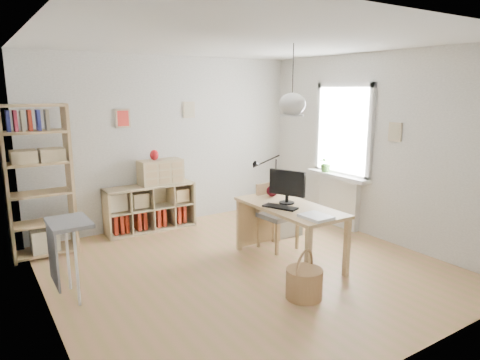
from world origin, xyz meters
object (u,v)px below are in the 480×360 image
cube_shelf (148,211)px  chair (275,211)px  storage_chest (281,223)px  tall_bookshelf (38,175)px  monitor (287,185)px  drawer_chest (161,172)px  desk (289,213)px

cube_shelf → chair: bearing=-54.6°
storage_chest → chair: bearing=-133.3°
cube_shelf → tall_bookshelf: tall_bookshelf is taller
storage_chest → monitor: monitor is taller
tall_bookshelf → drawer_chest: tall_bookshelf is taller
cube_shelf → monitor: 2.47m
chair → drawer_chest: size_ratio=1.34×
cube_shelf → chair: (1.21, -1.70, 0.22)m
desk → storage_chest: (0.61, 0.92, -0.48)m
drawer_chest → tall_bookshelf: bearing=-173.8°
storage_chest → monitor: size_ratio=1.27×
storage_chest → monitor: (-0.56, -0.81, 0.82)m
cube_shelf → tall_bookshelf: (-1.56, -0.28, 0.79)m
storage_chest → drawer_chest: (-1.41, 1.27, 0.74)m
cube_shelf → storage_chest: 2.09m
chair → monitor: bearing=-113.6°
desk → cube_shelf: 2.48m
monitor → drawer_chest: size_ratio=0.70×
monitor → desk: bearing=-133.1°
tall_bookshelf → storage_chest: bearing=-17.8°
desk → tall_bookshelf: (-2.59, 1.95, 0.43)m
cube_shelf → storage_chest: bearing=-38.8°
drawer_chest → cube_shelf: bearing=167.7°
tall_bookshelf → monitor: size_ratio=4.25×
tall_bookshelf → monitor: 3.21m
monitor → drawer_chest: monitor is taller
storage_chest → drawer_chest: drawer_chest is taller
cube_shelf → chair: size_ratio=1.55×
storage_chest → drawer_chest: bearing=142.0°
cube_shelf → monitor: monitor is taller
desk → drawer_chest: bearing=110.3°
tall_bookshelf → chair: bearing=-27.0°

